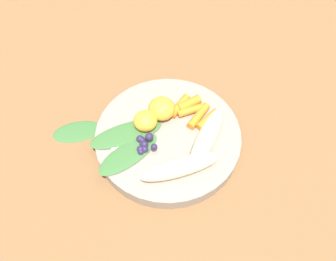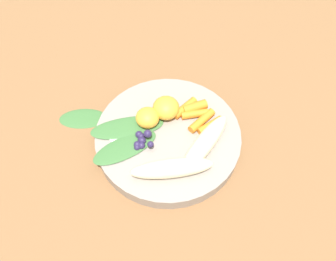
{
  "view_description": "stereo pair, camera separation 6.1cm",
  "coord_description": "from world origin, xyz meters",
  "px_view_note": "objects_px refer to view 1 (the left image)",
  "views": [
    {
      "loc": [
        -0.34,
        0.01,
        0.55
      ],
      "look_at": [
        0.0,
        0.0,
        0.04
      ],
      "focal_mm": 35.9,
      "sensor_mm": 36.0,
      "label": 1
    },
    {
      "loc": [
        -0.33,
        -0.05,
        0.55
      ],
      "look_at": [
        0.0,
        0.0,
        0.04
      ],
      "focal_mm": 35.9,
      "sensor_mm": 36.0,
      "label": 2
    }
  ],
  "objects_px": {
    "banana_peeled_left": "(207,137)",
    "kale_leaf_stray": "(77,131)",
    "orange_segment_near": "(145,121)",
    "banana_peeled_right": "(181,167)",
    "bowl": "(168,138)"
  },
  "relations": [
    {
      "from": "bowl",
      "to": "kale_leaf_stray",
      "type": "height_order",
      "value": "bowl"
    },
    {
      "from": "banana_peeled_left",
      "to": "kale_leaf_stray",
      "type": "height_order",
      "value": "banana_peeled_left"
    },
    {
      "from": "bowl",
      "to": "banana_peeled_right",
      "type": "bearing_deg",
      "value": -166.53
    },
    {
      "from": "bowl",
      "to": "orange_segment_near",
      "type": "bearing_deg",
      "value": 66.13
    },
    {
      "from": "bowl",
      "to": "kale_leaf_stray",
      "type": "bearing_deg",
      "value": 81.1
    },
    {
      "from": "banana_peeled_left",
      "to": "orange_segment_near",
      "type": "height_order",
      "value": "same"
    },
    {
      "from": "kale_leaf_stray",
      "to": "banana_peeled_right",
      "type": "bearing_deg",
      "value": 141.12
    },
    {
      "from": "banana_peeled_left",
      "to": "orange_segment_near",
      "type": "relative_size",
      "value": 3.21
    },
    {
      "from": "bowl",
      "to": "banana_peeled_left",
      "type": "height_order",
      "value": "banana_peeled_left"
    },
    {
      "from": "banana_peeled_left",
      "to": "orange_segment_near",
      "type": "xyz_separation_m",
      "value": [
        0.04,
        0.11,
        -0.0
      ]
    },
    {
      "from": "banana_peeled_right",
      "to": "kale_leaf_stray",
      "type": "height_order",
      "value": "banana_peeled_right"
    },
    {
      "from": "banana_peeled_right",
      "to": "orange_segment_near",
      "type": "distance_m",
      "value": 0.11
    },
    {
      "from": "banana_peeled_left",
      "to": "kale_leaf_stray",
      "type": "relative_size",
      "value": 1.48
    },
    {
      "from": "bowl",
      "to": "banana_peeled_right",
      "type": "distance_m",
      "value": 0.09
    },
    {
      "from": "banana_peeled_right",
      "to": "orange_segment_near",
      "type": "relative_size",
      "value": 3.21
    }
  ]
}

